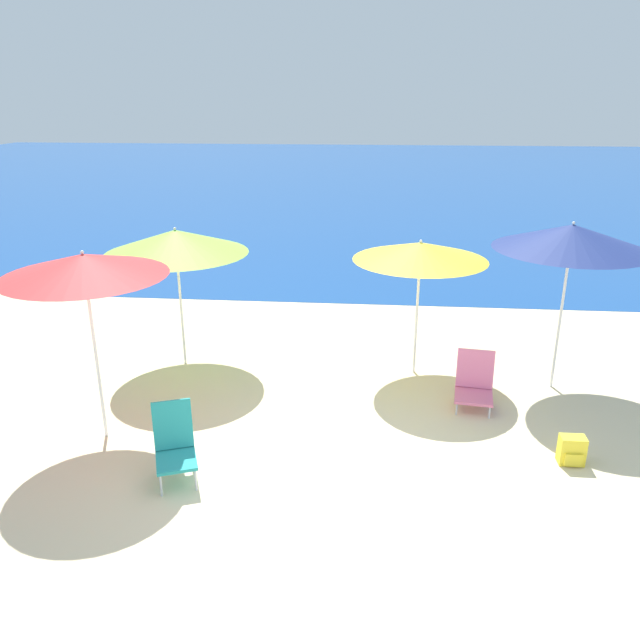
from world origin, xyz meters
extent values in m
plane|color=beige|center=(0.00, 0.00, 0.00)|extent=(60.00, 60.00, 0.00)
cube|color=#19478C|center=(0.00, 26.04, 0.00)|extent=(60.00, 40.00, 0.01)
cylinder|color=white|center=(2.79, 2.64, 0.99)|extent=(0.04, 0.04, 1.98)
cone|color=navy|center=(2.79, 2.64, 2.15)|extent=(2.01, 2.01, 0.33)
sphere|color=white|center=(2.79, 2.64, 2.33)|extent=(0.04, 0.04, 0.04)
cylinder|color=white|center=(0.88, 2.96, 0.86)|extent=(0.04, 0.04, 1.71)
cone|color=yellow|center=(0.88, 2.96, 1.84)|extent=(1.89, 1.89, 0.25)
sphere|color=white|center=(0.88, 2.96, 1.98)|extent=(0.04, 0.04, 0.04)
cylinder|color=white|center=(-2.60, 2.98, 0.86)|extent=(0.04, 0.04, 1.73)
cone|color=#8ECC3D|center=(-2.60, 2.98, 1.90)|extent=(2.08, 2.08, 0.34)
sphere|color=white|center=(-2.60, 2.98, 2.09)|extent=(0.04, 0.04, 0.04)
cylinder|color=white|center=(-2.92, 0.78, 1.00)|extent=(0.04, 0.04, 2.01)
cone|color=red|center=(-2.92, 0.78, 2.13)|extent=(1.83, 1.83, 0.25)
sphere|color=white|center=(-2.92, 0.78, 2.27)|extent=(0.04, 0.04, 0.04)
cylinder|color=silver|center=(1.36, 1.67, 0.09)|extent=(0.02, 0.02, 0.17)
cylinder|color=silver|center=(1.76, 1.62, 0.09)|extent=(0.02, 0.02, 0.17)
cylinder|color=silver|center=(1.42, 2.10, 0.09)|extent=(0.02, 0.02, 0.17)
cylinder|color=silver|center=(1.82, 2.05, 0.09)|extent=(0.02, 0.02, 0.17)
cube|color=pink|center=(1.59, 1.86, 0.19)|extent=(0.54, 0.57, 0.04)
cube|color=pink|center=(1.62, 2.11, 0.47)|extent=(0.49, 0.19, 0.51)
cylinder|color=silver|center=(-1.86, -0.35, 0.13)|extent=(0.02, 0.02, 0.26)
cylinder|color=silver|center=(-1.53, -0.22, 0.13)|extent=(0.02, 0.02, 0.26)
cylinder|color=silver|center=(-2.01, 0.05, 0.13)|extent=(0.02, 0.02, 0.26)
cylinder|color=silver|center=(-1.68, 0.17, 0.13)|extent=(0.02, 0.02, 0.26)
cube|color=teal|center=(-1.77, -0.09, 0.27)|extent=(0.56, 0.61, 0.04)
cube|color=teal|center=(-1.85, 0.14, 0.56)|extent=(0.44, 0.29, 0.53)
cube|color=yellow|center=(2.50, 0.67, 0.16)|extent=(0.28, 0.18, 0.33)
cube|color=yellow|center=(2.50, 0.56, 0.10)|extent=(0.20, 0.03, 0.15)
camera|label=1|loc=(0.25, -5.58, 3.90)|focal=35.00mm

